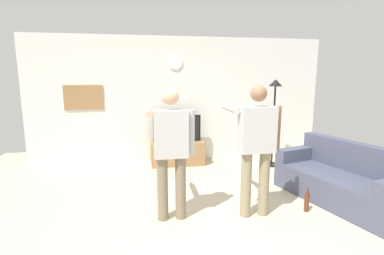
# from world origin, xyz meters

# --- Properties ---
(ground_plane) EXTENTS (8.40, 8.40, 0.00)m
(ground_plane) POSITION_xyz_m (0.00, 0.00, 0.00)
(ground_plane) COLOR beige
(back_wall) EXTENTS (6.40, 0.10, 2.70)m
(back_wall) POSITION_xyz_m (0.00, 2.95, 1.35)
(back_wall) COLOR silver
(back_wall) RESTS_ON ground_plane
(tv_stand) EXTENTS (1.12, 0.48, 0.50)m
(tv_stand) POSITION_xyz_m (-0.11, 2.60, 0.25)
(tv_stand) COLOR #997047
(tv_stand) RESTS_ON ground_plane
(television) EXTENTS (1.01, 0.07, 0.56)m
(television) POSITION_xyz_m (-0.11, 2.65, 0.78)
(television) COLOR black
(television) RESTS_ON tv_stand
(wall_clock) EXTENTS (0.31, 0.03, 0.31)m
(wall_clock) POSITION_xyz_m (-0.11, 2.89, 2.16)
(wall_clock) COLOR white
(framed_picture) EXTENTS (0.78, 0.04, 0.51)m
(framed_picture) POSITION_xyz_m (-2.01, 2.90, 1.44)
(framed_picture) COLOR #997047
(floor_lamp) EXTENTS (0.32, 0.32, 1.81)m
(floor_lamp) POSITION_xyz_m (1.86, 2.21, 1.29)
(floor_lamp) COLOR black
(floor_lamp) RESTS_ON ground_plane
(person_standing_nearer_lamp) EXTENTS (0.61, 0.78, 1.72)m
(person_standing_nearer_lamp) POSITION_xyz_m (-0.46, 0.28, 0.98)
(person_standing_nearer_lamp) COLOR #7A6B56
(person_standing_nearer_lamp) RESTS_ON ground_plane
(person_standing_nearer_couch) EXTENTS (0.64, 0.78, 1.75)m
(person_standing_nearer_couch) POSITION_xyz_m (0.65, 0.19, 1.01)
(person_standing_nearer_couch) COLOR gray
(person_standing_nearer_couch) RESTS_ON ground_plane
(side_couch) EXTENTS (1.31, 2.02, 0.87)m
(side_couch) POSITION_xyz_m (2.12, 0.39, 0.32)
(side_couch) COLOR #474C60
(side_couch) RESTS_ON ground_plane
(beverage_bottle) EXTENTS (0.07, 0.07, 0.34)m
(beverage_bottle) POSITION_xyz_m (1.41, 0.15, 0.14)
(beverage_bottle) COLOR #592D19
(beverage_bottle) RESTS_ON ground_plane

